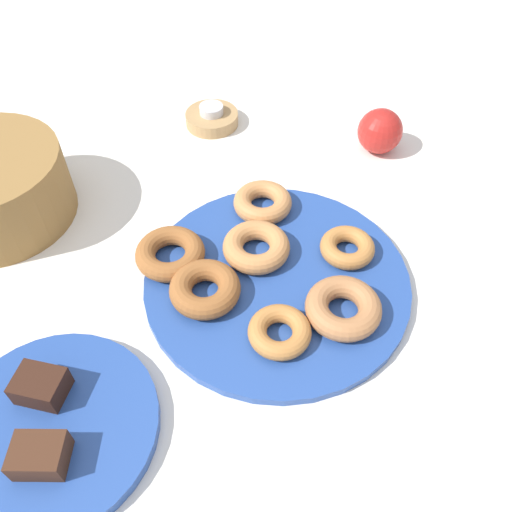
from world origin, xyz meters
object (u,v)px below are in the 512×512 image
object	(u,v)px
brownie_near	(40,455)
apple	(380,131)
brownie_far	(41,386)
donut_4	(170,253)
tealight	(211,110)
donut_6	(205,289)
donut_0	(256,247)
donut_plate	(277,280)
donut_5	(263,202)
cake_plate	(53,428)
donut_3	(280,332)
candle_holder	(212,119)
donut_2	(347,247)
donut_1	(343,308)

from	to	relation	value
brownie_near	apple	xyz separation A→B (m)	(0.65, -0.20, 0.01)
brownie_near	brownie_far	distance (m)	0.08
brownie_far	apple	distance (m)	0.64
donut_4	tealight	world-z (taller)	donut_4
donut_6	donut_0	bearing A→B (deg)	-20.53
tealight	donut_plate	bearing A→B (deg)	-142.29
donut_5	cake_plate	distance (m)	0.41
donut_3	tealight	world-z (taller)	tealight
cake_plate	apple	bearing A→B (deg)	-19.11
donut_5	cake_plate	world-z (taller)	donut_5
donut_3	candle_holder	distance (m)	0.47
donut_2	brownie_far	distance (m)	0.42
donut_0	brownie_near	bearing A→B (deg)	164.27
donut_2	donut_6	xyz separation A→B (m)	(-0.14, 0.15, 0.00)
brownie_far	donut_4	bearing A→B (deg)	-9.65
donut_2	apple	xyz separation A→B (m)	(0.26, 0.02, 0.01)
donut_4	donut_5	bearing A→B (deg)	-29.77
donut_2	tealight	world-z (taller)	tealight
donut_plate	donut_2	bearing A→B (deg)	-44.77
donut_6	brownie_near	world-z (taller)	brownie_near
donut_4	donut_6	distance (m)	0.08
donut_3	donut_2	bearing A→B (deg)	-13.99
brownie_far	apple	bearing A→B (deg)	-22.39
cake_plate	candle_holder	world-z (taller)	candle_holder
donut_4	cake_plate	xyz separation A→B (m)	(-0.26, 0.01, -0.02)
tealight	brownie_far	bearing A→B (deg)	-174.81
donut_0	donut_5	world-z (taller)	donut_0
donut_6	apple	xyz separation A→B (m)	(0.40, -0.13, 0.01)
donut_1	brownie_near	world-z (taller)	brownie_near
donut_4	donut_2	bearing A→B (deg)	-65.54
donut_3	apple	world-z (taller)	apple
donut_plate	donut_1	bearing A→B (deg)	-105.84
candle_holder	donut_6	bearing A→B (deg)	-156.50
donut_3	brownie_far	xyz separation A→B (m)	(-0.17, 0.22, 0.01)
donut_2	donut_5	world-z (taller)	donut_5
donut_4	brownie_far	xyz separation A→B (m)	(-0.23, 0.04, 0.01)
donut_1	donut_0	bearing A→B (deg)	67.83
brownie_near	candle_holder	xyz separation A→B (m)	(0.62, 0.10, -0.02)
donut_plate	donut_4	size ratio (longest dim) A/B	3.75
cake_plate	donut_3	bearing A→B (deg)	-44.25
donut_0	donut_1	xyz separation A→B (m)	(-0.06, -0.14, 0.00)
donut_0	candle_holder	xyz separation A→B (m)	(0.27, 0.19, -0.02)
donut_plate	donut_0	size ratio (longest dim) A/B	3.83
donut_5	brownie_near	world-z (taller)	brownie_near
donut_4	apple	distance (m)	0.42
donut_0	candle_holder	world-z (taller)	donut_0
cake_plate	brownie_far	size ratio (longest dim) A/B	4.34
donut_4	donut_6	bearing A→B (deg)	-118.70
candle_holder	donut_plate	bearing A→B (deg)	-142.29
donut_6	brownie_far	bearing A→B (deg)	150.23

